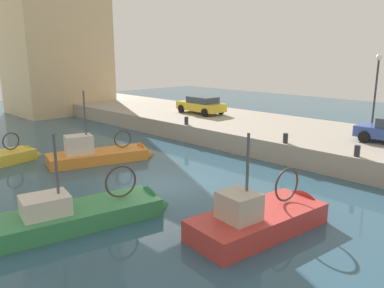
% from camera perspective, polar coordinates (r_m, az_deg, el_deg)
% --- Properties ---
extents(water_surface, '(80.00, 80.00, 0.00)m').
position_cam_1_polar(water_surface, '(18.34, -4.52, -6.16)').
color(water_surface, '#2D5166').
rests_on(water_surface, ground).
extents(quay_wall, '(9.00, 56.00, 1.20)m').
position_cam_1_polar(quay_wall, '(26.75, 14.66, 1.02)').
color(quay_wall, '#9E9384').
rests_on(quay_wall, ground).
extents(fishing_boat_green, '(6.87, 3.19, 4.34)m').
position_cam_1_polar(fishing_boat_green, '(15.05, -14.75, -10.67)').
color(fishing_boat_green, '#388951').
rests_on(fishing_boat_green, ground).
extents(fishing_boat_red, '(6.13, 2.85, 4.55)m').
position_cam_1_polar(fishing_boat_red, '(14.28, 10.78, -11.78)').
color(fishing_boat_red, '#BC3833').
rests_on(fishing_boat_red, ground).
extents(fishing_boat_orange, '(6.52, 3.55, 4.96)m').
position_cam_1_polar(fishing_boat_orange, '(22.94, -12.84, -2.10)').
color(fishing_boat_orange, orange).
rests_on(fishing_boat_orange, ground).
extents(parked_car_yellow, '(2.20, 4.31, 1.41)m').
position_cam_1_polar(parked_car_yellow, '(31.98, 1.38, 5.82)').
color(parked_car_yellow, gold).
rests_on(parked_car_yellow, quay_wall).
extents(mooring_bollard_south, '(0.28, 0.28, 0.55)m').
position_cam_1_polar(mooring_bollard_south, '(20.33, 23.21, -0.94)').
color(mooring_bollard_south, '#2D2D33').
rests_on(mooring_bollard_south, quay_wall).
extents(mooring_bollard_mid, '(0.28, 0.28, 0.55)m').
position_cam_1_polar(mooring_bollard_mid, '(22.09, 13.64, 0.85)').
color(mooring_bollard_mid, '#2D2D33').
rests_on(mooring_bollard_mid, quay_wall).
extents(mooring_bollard_north, '(0.28, 0.28, 0.55)m').
position_cam_1_polar(mooring_bollard_north, '(27.07, -0.84, 3.48)').
color(mooring_bollard_north, '#2D2D33').
rests_on(mooring_bollard_north, quay_wall).
extents(quay_streetlamp, '(0.36, 0.36, 4.83)m').
position_cam_1_polar(quay_streetlamp, '(25.67, 25.61, 8.36)').
color(quay_streetlamp, '#38383D').
rests_on(quay_streetlamp, quay_wall).
extents(waterfront_building_central, '(9.41, 7.77, 21.74)m').
position_cam_1_polar(waterfront_building_central, '(43.24, -19.88, 18.94)').
color(waterfront_building_central, '#D1B284').
rests_on(waterfront_building_central, ground).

